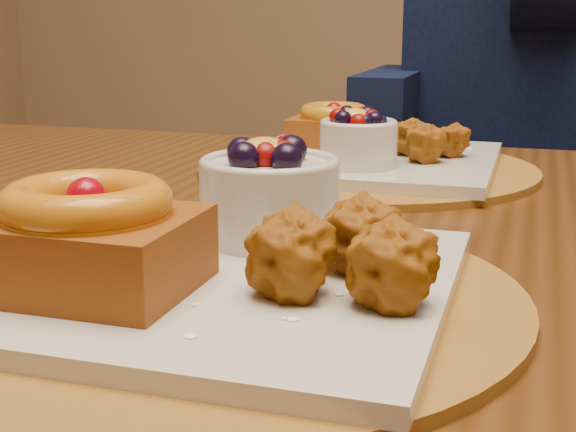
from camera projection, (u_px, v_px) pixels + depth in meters
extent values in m
cube|color=#3D210B|center=(314.00, 241.00, 0.71)|extent=(1.60, 0.90, 0.04)
cylinder|color=brown|center=(220.00, 296.00, 0.50)|extent=(0.38, 0.38, 0.01)
cube|color=silver|center=(220.00, 281.00, 0.50)|extent=(0.28, 0.28, 0.01)
cube|color=#582708|center=(90.00, 251.00, 0.46)|extent=(0.12, 0.10, 0.04)
torus|color=#B0670A|center=(86.00, 202.00, 0.45)|extent=(0.10, 0.10, 0.02)
sphere|color=#8C020D|center=(86.00, 198.00, 0.45)|extent=(0.02, 0.02, 0.02)
sphere|color=#97540B|center=(360.00, 237.00, 0.49)|extent=(0.05, 0.05, 0.05)
sphere|color=#97540B|center=(290.00, 258.00, 0.45)|extent=(0.05, 0.05, 0.05)
sphere|color=#97540B|center=(390.00, 267.00, 0.43)|extent=(0.05, 0.05, 0.05)
cylinder|color=silver|center=(270.00, 201.00, 0.56)|extent=(0.10, 0.10, 0.05)
torus|color=silver|center=(270.00, 162.00, 0.56)|extent=(0.10, 0.10, 0.01)
ellipsoid|color=gold|center=(264.00, 151.00, 0.55)|extent=(0.03, 0.03, 0.02)
cylinder|color=brown|center=(367.00, 169.00, 0.91)|extent=(0.38, 0.38, 0.01)
cube|color=silver|center=(367.00, 161.00, 0.90)|extent=(0.28, 0.28, 0.01)
cube|color=#582708|center=(334.00, 133.00, 0.95)|extent=(0.10, 0.08, 0.04)
torus|color=#B0670A|center=(334.00, 112.00, 0.94)|extent=(0.08, 0.08, 0.02)
sphere|color=#8C020D|center=(334.00, 111.00, 0.94)|extent=(0.02, 0.02, 0.02)
sphere|color=#97540B|center=(425.00, 146.00, 0.86)|extent=(0.04, 0.04, 0.04)
sphere|color=#97540B|center=(409.00, 139.00, 0.90)|extent=(0.04, 0.04, 0.04)
sphere|color=#97540B|center=(451.00, 141.00, 0.89)|extent=(0.04, 0.04, 0.04)
cylinder|color=silver|center=(359.00, 145.00, 0.83)|extent=(0.08, 0.08, 0.04)
torus|color=silver|center=(359.00, 123.00, 0.83)|extent=(0.08, 0.08, 0.01)
ellipsoid|color=gold|center=(355.00, 115.00, 0.83)|extent=(0.03, 0.03, 0.02)
cube|color=black|center=(549.00, 324.00, 1.39)|extent=(0.53, 0.53, 0.04)
cylinder|color=black|center=(420.00, 396.00, 1.59)|extent=(0.03, 0.03, 0.39)
cube|color=black|center=(516.00, 186.00, 1.51)|extent=(0.37, 0.19, 0.42)
cube|color=black|center=(541.00, 81.00, 1.33)|extent=(0.43, 0.23, 0.62)
cube|color=black|center=(393.00, 96.00, 1.29)|extent=(0.08, 0.31, 0.08)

